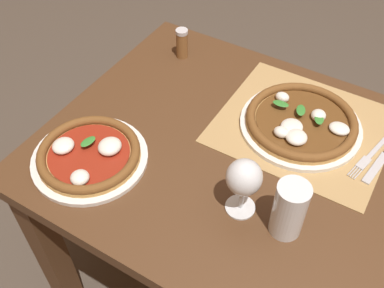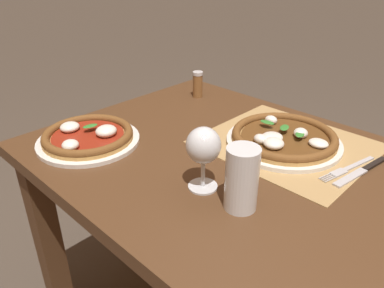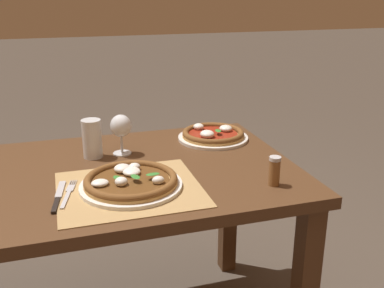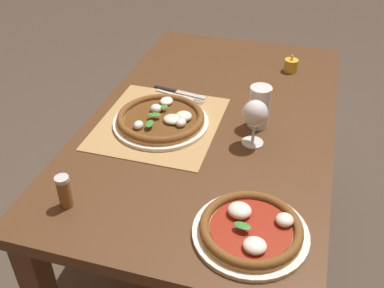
% 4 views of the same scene
% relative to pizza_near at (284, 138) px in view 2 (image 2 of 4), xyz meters
% --- Properties ---
extents(dining_table, '(1.40, 0.83, 0.74)m').
position_rel_pizza_near_xyz_m(dining_table, '(-0.10, 0.16, -0.13)').
color(dining_table, '#4C301C').
rests_on(dining_table, ground).
extents(paper_placemat, '(0.45, 0.40, 0.00)m').
position_rel_pizza_near_xyz_m(paper_placemat, '(-0.01, -0.01, -0.02)').
color(paper_placemat, '#A88451').
rests_on(paper_placemat, dining_table).
extents(pizza_near, '(0.33, 0.33, 0.05)m').
position_rel_pizza_near_xyz_m(pizza_near, '(0.00, 0.00, 0.00)').
color(pizza_near, silver).
rests_on(pizza_near, paper_placemat).
extents(pizza_far, '(0.29, 0.29, 0.05)m').
position_rel_pizza_near_xyz_m(pizza_far, '(0.41, 0.38, -0.00)').
color(pizza_far, silver).
rests_on(pizza_far, dining_table).
extents(wine_glass, '(0.08, 0.08, 0.16)m').
position_rel_pizza_near_xyz_m(wine_glass, '(0.02, 0.32, 0.08)').
color(wine_glass, silver).
rests_on(wine_glass, dining_table).
extents(pint_glass, '(0.07, 0.07, 0.15)m').
position_rel_pizza_near_xyz_m(pint_glass, '(-0.09, 0.31, 0.05)').
color(pint_glass, silver).
rests_on(pint_glass, dining_table).
extents(fork, '(0.06, 0.20, 0.00)m').
position_rel_pizza_near_xyz_m(fork, '(-0.19, 0.00, -0.02)').
color(fork, '#B7B7BC').
rests_on(fork, paper_placemat).
extents(knife, '(0.05, 0.22, 0.01)m').
position_rel_pizza_near_xyz_m(knife, '(-0.22, -0.01, -0.02)').
color(knife, black).
rests_on(knife, paper_placemat).
extents(pepper_shaker, '(0.04, 0.04, 0.10)m').
position_rel_pizza_near_xyz_m(pepper_shaker, '(0.44, -0.11, 0.03)').
color(pepper_shaker, brown).
rests_on(pepper_shaker, dining_table).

